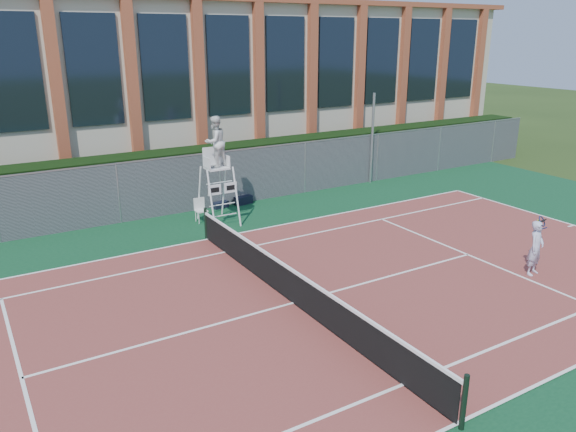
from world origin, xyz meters
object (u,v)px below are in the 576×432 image
steel_pole (372,139)px  tennis_player (536,248)px  umpire_chair (215,145)px  plastic_chair (200,208)px

steel_pole → tennis_player: bearing=-104.3°
steel_pole → umpire_chair: 8.68m
plastic_chair → tennis_player: tennis_player is taller
plastic_chair → steel_pole: bearing=8.0°
plastic_chair → tennis_player: (6.28, -9.41, 0.30)m
steel_pole → tennis_player: steel_pole is taller
umpire_chair → plastic_chair: 2.44m
steel_pole → umpire_chair: (-8.48, -1.65, 0.82)m
plastic_chair → tennis_player: 11.32m
steel_pole → plastic_chair: 9.22m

